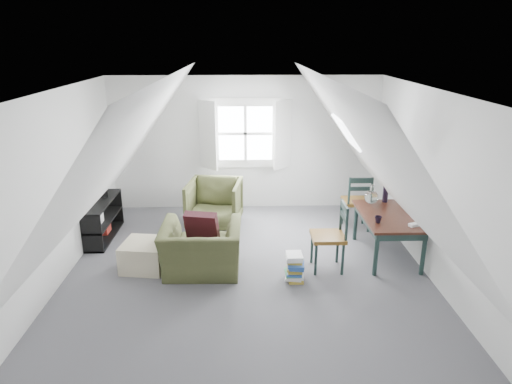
{
  "coord_description": "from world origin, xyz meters",
  "views": [
    {
      "loc": [
        -0.03,
        -5.63,
        3.12
      ],
      "look_at": [
        0.14,
        0.6,
        1.02
      ],
      "focal_mm": 32.0,
      "sensor_mm": 36.0,
      "label": 1
    }
  ],
  "objects_px": {
    "armchair_far": "(215,226)",
    "armchair_near": "(203,272)",
    "magazine_stack": "(295,267)",
    "ottoman": "(145,255)",
    "media_shelf": "(100,222)",
    "dining_table": "(388,220)",
    "dining_chair_near": "(331,235)",
    "dining_chair_far": "(357,201)"
  },
  "relations": [
    {
      "from": "armchair_far",
      "to": "armchair_near",
      "type": "bearing_deg",
      "value": -84.78
    },
    {
      "from": "armchair_far",
      "to": "magazine_stack",
      "type": "bearing_deg",
      "value": -50.32
    },
    {
      "from": "ottoman",
      "to": "armchair_near",
      "type": "bearing_deg",
      "value": -9.79
    },
    {
      "from": "media_shelf",
      "to": "magazine_stack",
      "type": "height_order",
      "value": "media_shelf"
    },
    {
      "from": "dining_table",
      "to": "dining_chair_near",
      "type": "bearing_deg",
      "value": -161.18
    },
    {
      "from": "ottoman",
      "to": "magazine_stack",
      "type": "height_order",
      "value": "ottoman"
    },
    {
      "from": "armchair_far",
      "to": "magazine_stack",
      "type": "height_order",
      "value": "armchair_far"
    },
    {
      "from": "dining_chair_far",
      "to": "ottoman",
      "type": "bearing_deg",
      "value": 36.53
    },
    {
      "from": "dining_chair_near",
      "to": "magazine_stack",
      "type": "height_order",
      "value": "dining_chair_near"
    },
    {
      "from": "armchair_near",
      "to": "armchair_far",
      "type": "bearing_deg",
      "value": -91.71
    },
    {
      "from": "dining_table",
      "to": "magazine_stack",
      "type": "height_order",
      "value": "dining_table"
    },
    {
      "from": "armchair_near",
      "to": "ottoman",
      "type": "distance_m",
      "value": 0.86
    },
    {
      "from": "armchair_far",
      "to": "magazine_stack",
      "type": "distance_m",
      "value": 2.27
    },
    {
      "from": "ottoman",
      "to": "magazine_stack",
      "type": "distance_m",
      "value": 2.13
    },
    {
      "from": "ottoman",
      "to": "magazine_stack",
      "type": "bearing_deg",
      "value": -10.95
    },
    {
      "from": "magazine_stack",
      "to": "dining_chair_far",
      "type": "bearing_deg",
      "value": 54.4
    },
    {
      "from": "dining_table",
      "to": "magazine_stack",
      "type": "xyz_separation_m",
      "value": [
        -1.45,
        -0.7,
        -0.39
      ]
    },
    {
      "from": "dining_chair_near",
      "to": "magazine_stack",
      "type": "bearing_deg",
      "value": -75.23
    },
    {
      "from": "dining_table",
      "to": "ottoman",
      "type": "bearing_deg",
      "value": -179.07
    },
    {
      "from": "dining_chair_far",
      "to": "magazine_stack",
      "type": "distance_m",
      "value": 2.15
    },
    {
      "from": "armchair_near",
      "to": "media_shelf",
      "type": "distance_m",
      "value": 2.15
    },
    {
      "from": "dining_chair_far",
      "to": "media_shelf",
      "type": "relative_size",
      "value": 0.78
    },
    {
      "from": "armchair_far",
      "to": "ottoman",
      "type": "height_order",
      "value": "armchair_far"
    },
    {
      "from": "dining_chair_far",
      "to": "magazine_stack",
      "type": "relative_size",
      "value": 2.58
    },
    {
      "from": "dining_chair_near",
      "to": "magazine_stack",
      "type": "xyz_separation_m",
      "value": [
        -0.53,
        -0.31,
        -0.32
      ]
    },
    {
      "from": "armchair_near",
      "to": "dining_table",
      "type": "height_order",
      "value": "dining_table"
    },
    {
      "from": "ottoman",
      "to": "dining_chair_near",
      "type": "distance_m",
      "value": 2.64
    },
    {
      "from": "ottoman",
      "to": "dining_chair_far",
      "type": "distance_m",
      "value": 3.6
    },
    {
      "from": "ottoman",
      "to": "dining_chair_near",
      "type": "xyz_separation_m",
      "value": [
        2.62,
        -0.09,
        0.32
      ]
    },
    {
      "from": "armchair_near",
      "to": "dining_chair_far",
      "type": "xyz_separation_m",
      "value": [
        2.51,
        1.47,
        0.51
      ]
    },
    {
      "from": "armchair_far",
      "to": "dining_table",
      "type": "bearing_deg",
      "value": -16.98
    },
    {
      "from": "dining_chair_near",
      "to": "magazine_stack",
      "type": "distance_m",
      "value": 0.7
    },
    {
      "from": "armchair_far",
      "to": "media_shelf",
      "type": "bearing_deg",
      "value": -157.77
    },
    {
      "from": "dining_table",
      "to": "media_shelf",
      "type": "distance_m",
      "value": 4.56
    },
    {
      "from": "ottoman",
      "to": "magazine_stack",
      "type": "xyz_separation_m",
      "value": [
        2.09,
        -0.41,
        -0.01
      ]
    },
    {
      "from": "ottoman",
      "to": "media_shelf",
      "type": "xyz_separation_m",
      "value": [
        -0.94,
        1.05,
        0.09
      ]
    },
    {
      "from": "ottoman",
      "to": "magazine_stack",
      "type": "relative_size",
      "value": 1.57
    },
    {
      "from": "armchair_far",
      "to": "dining_chair_far",
      "type": "distance_m",
      "value": 2.49
    },
    {
      "from": "armchair_far",
      "to": "media_shelf",
      "type": "xyz_separation_m",
      "value": [
        -1.84,
        -0.47,
        0.29
      ]
    },
    {
      "from": "dining_chair_far",
      "to": "media_shelf",
      "type": "xyz_separation_m",
      "value": [
        -4.27,
        -0.27,
        -0.22
      ]
    },
    {
      "from": "dining_table",
      "to": "dining_chair_far",
      "type": "relative_size",
      "value": 1.37
    },
    {
      "from": "armchair_near",
      "to": "dining_chair_near",
      "type": "relative_size",
      "value": 1.11
    }
  ]
}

